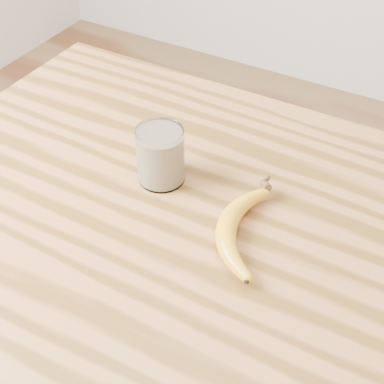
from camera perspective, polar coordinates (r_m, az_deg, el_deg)
The scene contains 3 objects.
table at distance 1.01m, azimuth 1.74°, elevation -8.08°, with size 1.20×0.80×0.90m.
smoothie_glass at distance 0.96m, azimuth -3.37°, elevation 3.90°, with size 0.09×0.09×0.11m.
banana at distance 0.88m, azimuth 3.67°, elevation -3.73°, with size 0.10×0.29×0.04m, color orange, non-canonical shape.
Camera 1 is at (0.29, -0.57, 1.55)m, focal length 50.00 mm.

